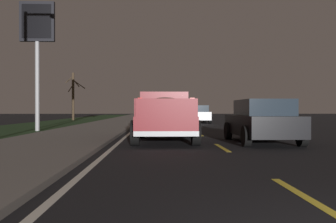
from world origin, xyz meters
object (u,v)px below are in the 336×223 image
object	(u,v)px
gas_price_sign	(37,34)
bare_tree_far	(73,95)
pickup_truck	(164,115)
sedan_white	(197,114)
sedan_black	(262,121)
sedan_silver	(159,113)

from	to	relation	value
gas_price_sign	bare_tree_far	bearing A→B (deg)	7.40
pickup_truck	sedan_white	distance (m)	18.91
pickup_truck	sedan_black	distance (m)	3.58
bare_tree_far	sedan_silver	bearing A→B (deg)	-80.10
sedan_black	bare_tree_far	bearing A→B (deg)	24.76
pickup_truck	sedan_silver	size ratio (longest dim) A/B	1.23
gas_price_sign	sedan_white	bearing A→B (deg)	-40.38
pickup_truck	gas_price_sign	xyz separation A→B (m)	(6.67, 6.90, 4.40)
pickup_truck	sedan_silver	distance (m)	29.07
sedan_white	gas_price_sign	size ratio (longest dim) A/B	0.62
sedan_black	sedan_silver	xyz separation A→B (m)	(29.96, 3.49, 0.00)
sedan_silver	bare_tree_far	bearing A→B (deg)	99.90
sedan_white	bare_tree_far	bearing A→B (deg)	55.69
gas_price_sign	bare_tree_far	size ratio (longest dim) A/B	1.36
sedan_white	bare_tree_far	world-z (taller)	bare_tree_far
pickup_truck	sedan_silver	bearing A→B (deg)	0.06
pickup_truck	bare_tree_far	xyz separation A→B (m)	(27.40, 9.59, 1.80)
pickup_truck	bare_tree_far	distance (m)	29.08
pickup_truck	bare_tree_far	size ratio (longest dim) A/B	1.03
pickup_truck	sedan_silver	world-z (taller)	pickup_truck
sedan_white	pickup_truck	bearing A→B (deg)	170.05
sedan_white	sedan_silver	bearing A→B (deg)	17.53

